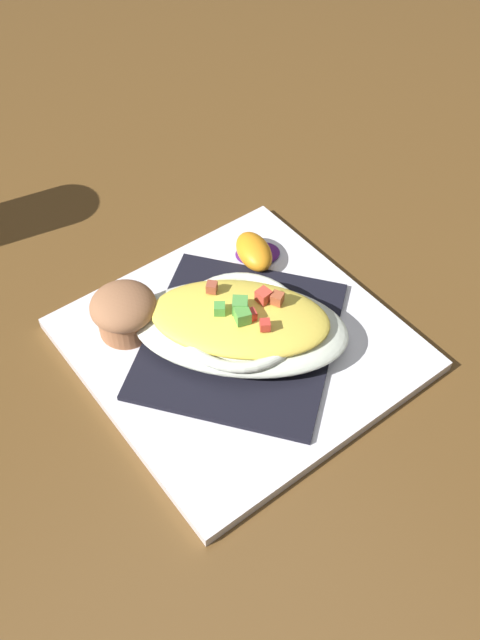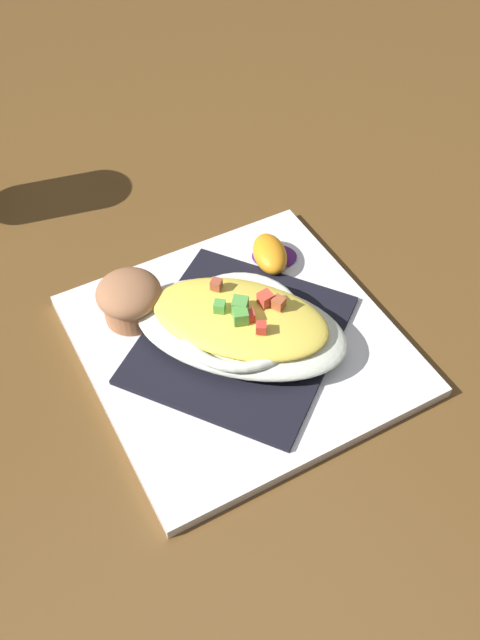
{
  "view_description": "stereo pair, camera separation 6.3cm",
  "coord_description": "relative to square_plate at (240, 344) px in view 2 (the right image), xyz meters",
  "views": [
    {
      "loc": [
        -0.28,
        0.3,
        0.52
      ],
      "look_at": [
        0.0,
        0.0,
        0.04
      ],
      "focal_mm": 38.63,
      "sensor_mm": 36.0,
      "label": 1
    },
    {
      "loc": [
        -0.33,
        0.25,
        0.52
      ],
      "look_at": [
        0.0,
        0.0,
        0.04
      ],
      "focal_mm": 38.63,
      "sensor_mm": 36.0,
      "label": 2
    }
  ],
  "objects": [
    {
      "name": "gratin_dish",
      "position": [
        -0.0,
        -0.0,
        0.03
      ],
      "size": [
        0.23,
        0.21,
        0.05
      ],
      "color": "silver",
      "rests_on": "folded_napkin"
    },
    {
      "name": "folded_napkin",
      "position": [
        0.0,
        0.0,
        0.01
      ],
      "size": [
        0.24,
        0.25,
        0.01
      ],
      "primitive_type": "cube",
      "rotation": [
        0.0,
        0.0,
        0.49
      ],
      "color": "black",
      "rests_on": "square_plate"
    },
    {
      "name": "ground_plane",
      "position": [
        0.0,
        0.0,
        -0.01
      ],
      "size": [
        2.6,
        2.6,
        0.0
      ],
      "primitive_type": "plane",
      "color": "brown"
    },
    {
      "name": "muffin",
      "position": [
        0.09,
        0.06,
        0.03
      ],
      "size": [
        0.06,
        0.06,
        0.05
      ],
      "color": "#A0633D",
      "rests_on": "square_plate"
    },
    {
      "name": "square_plate",
      "position": [
        0.0,
        0.0,
        0.0
      ],
      "size": [
        0.33,
        0.33,
        0.01
      ],
      "primitive_type": "cube",
      "rotation": [
        0.0,
        0.0,
        -0.16
      ],
      "color": "white",
      "rests_on": "ground_plane"
    },
    {
      "name": "orange_garnish",
      "position": [
        0.06,
        -0.09,
        0.02
      ],
      "size": [
        0.07,
        0.07,
        0.03
      ],
      "color": "#501C68",
      "rests_on": "square_plate"
    }
  ]
}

